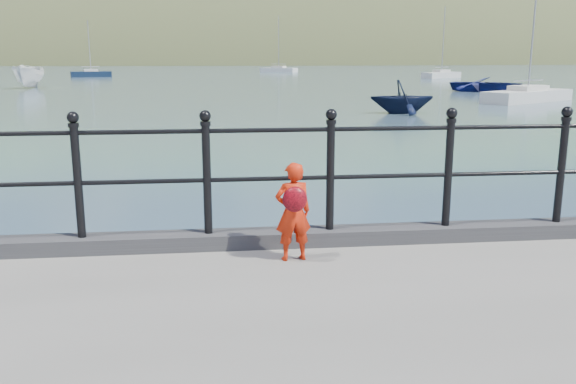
{
  "coord_description": "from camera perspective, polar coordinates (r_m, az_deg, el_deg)",
  "views": [
    {
      "loc": [
        -0.48,
        -5.92,
        2.86
      ],
      "look_at": [
        0.18,
        -0.2,
        1.55
      ],
      "focal_mm": 38.0,
      "sensor_mm": 36.0,
      "label": 1
    }
  ],
  "objects": [
    {
      "name": "ground",
      "position": [
        6.59,
        -1.77,
        -12.91
      ],
      "size": [
        600.0,
        600.0,
        0.0
      ],
      "primitive_type": "plane",
      "color": "#2D4251",
      "rests_on": "ground"
    },
    {
      "name": "kerb",
      "position": [
        6.05,
        -1.72,
        -4.33
      ],
      "size": [
        60.0,
        0.3,
        0.15
      ],
      "primitive_type": "cube",
      "color": "#28282B",
      "rests_on": "quay"
    },
    {
      "name": "railing",
      "position": [
        5.88,
        -1.76,
        2.67
      ],
      "size": [
        18.11,
        0.11,
        1.2
      ],
      "color": "black",
      "rests_on": "kerb"
    },
    {
      "name": "far_shore",
      "position": [
        249.68,
        2.43,
        6.93
      ],
      "size": [
        830.0,
        200.0,
        156.0
      ],
      "color": "#333A21",
      "rests_on": "ground"
    },
    {
      "name": "child",
      "position": [
        5.52,
        0.49,
        -1.77
      ],
      "size": [
        0.36,
        0.32,
        0.91
      ],
      "rotation": [
        0.0,
        0.0,
        3.28
      ],
      "color": "red",
      "rests_on": "quay"
    },
    {
      "name": "launch_blue",
      "position": [
        50.38,
        18.05,
        9.55
      ],
      "size": [
        6.58,
        6.22,
        1.11
      ],
      "primitive_type": "imported",
      "rotation": [
        0.0,
        0.0,
        0.95
      ],
      "color": "#121952",
      "rests_on": "ground"
    },
    {
      "name": "launch_white",
      "position": [
        56.92,
        -23.02,
        9.92
      ],
      "size": [
        1.98,
        5.18,
        2.0
      ],
      "primitive_type": "imported",
      "rotation": [
        0.0,
        0.0,
        0.01
      ],
      "color": "white",
      "rests_on": "ground"
    },
    {
      "name": "launch_navy",
      "position": [
        30.63,
        10.62,
        8.75
      ],
      "size": [
        3.16,
        2.75,
        1.64
      ],
      "primitive_type": "imported",
      "rotation": [
        0.0,
        0.0,
        1.55
      ],
      "color": "black",
      "rests_on": "ground"
    },
    {
      "name": "sailboat_left",
      "position": [
        82.74,
        -17.94,
        10.43
      ],
      "size": [
        5.15,
        2.83,
        7.16
      ],
      "rotation": [
        0.0,
        0.0,
        0.28
      ],
      "color": "black",
      "rests_on": "ground"
    },
    {
      "name": "sailboat_near",
      "position": [
        40.28,
        21.5,
        8.33
      ],
      "size": [
        7.01,
        5.29,
        9.53
      ],
      "rotation": [
        0.0,
        0.0,
        0.54
      ],
      "color": "beige",
      "rests_on": "ground"
    },
    {
      "name": "sailboat_far",
      "position": [
        77.84,
        14.16,
        10.55
      ],
      "size": [
        5.84,
        4.7,
        8.57
      ],
      "rotation": [
        0.0,
        0.0,
        0.6
      ],
      "color": "beige",
      "rests_on": "ground"
    },
    {
      "name": "sailboat_deep",
      "position": [
        100.12,
        -0.87,
        11.34
      ],
      "size": [
        6.0,
        4.96,
        8.97
      ],
      "rotation": [
        0.0,
        0.0,
        -0.61
      ],
      "color": "silver",
      "rests_on": "ground"
    }
  ]
}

